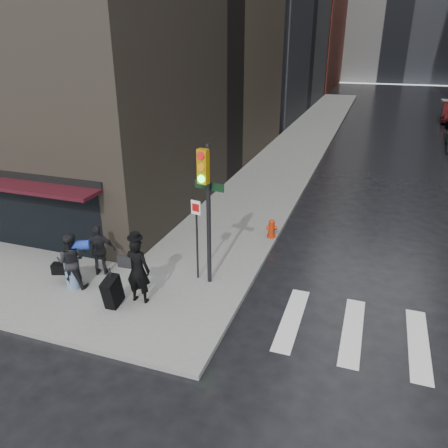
% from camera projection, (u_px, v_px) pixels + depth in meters
% --- Properties ---
extents(ground, '(140.00, 140.00, 0.00)m').
position_uv_depth(ground, '(159.00, 314.00, 12.06)').
color(ground, black).
rests_on(ground, ground).
extents(sidewalk_left, '(4.00, 50.00, 0.15)m').
position_uv_depth(sidewalk_left, '(311.00, 131.00, 35.47)').
color(sidewalk_left, slate).
rests_on(sidewalk_left, ground).
extents(storefront, '(8.40, 1.11, 2.83)m').
position_uv_depth(storefront, '(0.00, 201.00, 15.11)').
color(storefront, black).
rests_on(storefront, ground).
extents(man_overcoat, '(1.11, 1.12, 2.15)m').
position_uv_depth(man_overcoat, '(132.00, 274.00, 12.02)').
color(man_overcoat, black).
rests_on(man_overcoat, ground).
extents(man_jeans, '(1.26, 0.89, 1.73)m').
position_uv_depth(man_jeans, '(71.00, 261.00, 12.79)').
color(man_jeans, black).
rests_on(man_jeans, ground).
extents(man_greycoat, '(1.06, 0.76, 1.67)m').
position_uv_depth(man_greycoat, '(100.00, 250.00, 13.52)').
color(man_greycoat, black).
rests_on(man_greycoat, ground).
extents(traffic_light, '(1.05, 0.57, 4.27)m').
position_uv_depth(traffic_light, '(205.00, 197.00, 12.27)').
color(traffic_light, black).
rests_on(traffic_light, ground).
extents(fire_hydrant, '(0.42, 0.32, 0.72)m').
position_uv_depth(fire_hydrant, '(272.00, 229.00, 16.24)').
color(fire_hydrant, '#A6260A').
rests_on(fire_hydrant, ground).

